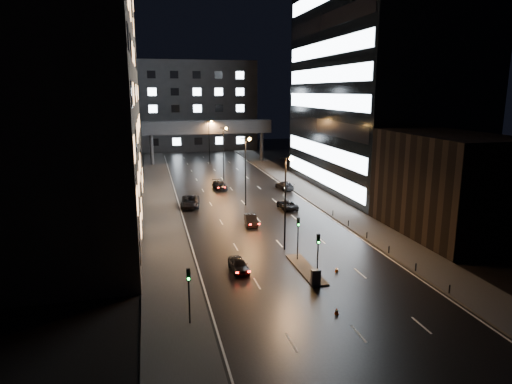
# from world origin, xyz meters

# --- Properties ---
(ground) EXTENTS (160.00, 160.00, 0.00)m
(ground) POSITION_xyz_m (0.00, 40.00, 0.00)
(ground) COLOR black
(ground) RESTS_ON ground
(sidewalk_left) EXTENTS (5.00, 110.00, 0.15)m
(sidewalk_left) POSITION_xyz_m (-12.50, 35.00, 0.07)
(sidewalk_left) COLOR #383533
(sidewalk_left) RESTS_ON ground
(sidewalk_right) EXTENTS (5.00, 110.00, 0.15)m
(sidewalk_right) POSITION_xyz_m (12.50, 35.00, 0.07)
(sidewalk_right) COLOR #383533
(sidewalk_right) RESTS_ON ground
(building_left) EXTENTS (15.00, 48.00, 40.00)m
(building_left) POSITION_xyz_m (-22.50, 24.00, 20.00)
(building_left) COLOR #2D2319
(building_left) RESTS_ON ground
(building_right_low) EXTENTS (10.00, 18.00, 12.00)m
(building_right_low) POSITION_xyz_m (20.00, 9.00, 6.00)
(building_right_low) COLOR black
(building_right_low) RESTS_ON ground
(building_right_glass) EXTENTS (20.00, 36.00, 45.00)m
(building_right_glass) POSITION_xyz_m (25.00, 36.00, 22.50)
(building_right_glass) COLOR black
(building_right_glass) RESTS_ON ground
(building_far) EXTENTS (34.00, 14.00, 25.00)m
(building_far) POSITION_xyz_m (0.00, 98.00, 12.50)
(building_far) COLOR #333335
(building_far) RESTS_ON ground
(skybridge) EXTENTS (30.00, 3.00, 10.00)m
(skybridge) POSITION_xyz_m (0.00, 70.00, 8.34)
(skybridge) COLOR #333335
(skybridge) RESTS_ON ground
(median_island) EXTENTS (1.60, 8.00, 0.15)m
(median_island) POSITION_xyz_m (0.30, 2.00, 0.07)
(median_island) COLOR #383533
(median_island) RESTS_ON ground
(traffic_signal_near) EXTENTS (0.28, 0.34, 4.40)m
(traffic_signal_near) POSITION_xyz_m (0.30, 4.49, 3.09)
(traffic_signal_near) COLOR black
(traffic_signal_near) RESTS_ON median_island
(traffic_signal_far) EXTENTS (0.28, 0.34, 4.40)m
(traffic_signal_far) POSITION_xyz_m (0.30, -1.01, 3.09)
(traffic_signal_far) COLOR black
(traffic_signal_far) RESTS_ON median_island
(traffic_signal_corner) EXTENTS (0.28, 0.34, 4.40)m
(traffic_signal_corner) POSITION_xyz_m (-11.50, -6.01, 2.94)
(traffic_signal_corner) COLOR black
(traffic_signal_corner) RESTS_ON ground
(bollard_row) EXTENTS (0.12, 25.12, 0.90)m
(bollard_row) POSITION_xyz_m (10.20, 6.50, 0.45)
(bollard_row) COLOR black
(bollard_row) RESTS_ON ground
(streetlight_near) EXTENTS (1.45, 0.50, 10.15)m
(streetlight_near) POSITION_xyz_m (0.16, 8.00, 6.50)
(streetlight_near) COLOR black
(streetlight_near) RESTS_ON ground
(streetlight_mid_a) EXTENTS (1.45, 0.50, 10.15)m
(streetlight_mid_a) POSITION_xyz_m (0.16, 28.00, 6.50)
(streetlight_mid_a) COLOR black
(streetlight_mid_a) RESTS_ON ground
(streetlight_mid_b) EXTENTS (1.45, 0.50, 10.15)m
(streetlight_mid_b) POSITION_xyz_m (0.16, 48.00, 6.50)
(streetlight_mid_b) COLOR black
(streetlight_mid_b) RESTS_ON ground
(streetlight_far) EXTENTS (1.45, 0.50, 10.15)m
(streetlight_far) POSITION_xyz_m (0.16, 68.00, 6.50)
(streetlight_far) COLOR black
(streetlight_far) RESTS_ON ground
(car_away_a) EXTENTS (1.73, 3.85, 1.29)m
(car_away_a) POSITION_xyz_m (-6.01, 3.23, 0.64)
(car_away_a) COLOR black
(car_away_a) RESTS_ON ground
(car_away_b) EXTENTS (1.81, 4.15, 1.33)m
(car_away_b) POSITION_xyz_m (-1.50, 17.79, 0.66)
(car_away_b) COLOR black
(car_away_b) RESTS_ON ground
(car_away_c) EXTENTS (3.31, 5.97, 1.58)m
(car_away_c) POSITION_xyz_m (-8.16, 29.10, 0.79)
(car_away_c) COLOR black
(car_away_c) RESTS_ON ground
(car_away_d) EXTENTS (2.31, 4.97, 1.40)m
(car_away_d) POSITION_xyz_m (-2.00, 40.29, 0.70)
(car_away_d) COLOR black
(car_away_d) RESTS_ON ground
(car_toward_a) EXTENTS (2.35, 4.76, 1.30)m
(car_toward_a) POSITION_xyz_m (5.41, 24.51, 0.65)
(car_toward_a) COLOR black
(car_toward_a) RESTS_ON ground
(car_toward_b) EXTENTS (2.52, 4.99, 1.39)m
(car_toward_b) POSITION_xyz_m (9.00, 37.66, 0.69)
(car_toward_b) COLOR black
(car_toward_b) RESTS_ON ground
(utility_cabinet) EXTENTS (0.82, 0.48, 1.37)m
(utility_cabinet) POSITION_xyz_m (-0.10, -1.70, 0.84)
(utility_cabinet) COLOR #4E4F51
(utility_cabinet) RESTS_ON median_island
(cone_a) EXTENTS (0.46, 0.46, 0.52)m
(cone_a) POSITION_xyz_m (-0.35, -6.94, 0.26)
(cone_a) COLOR #FF4C0D
(cone_a) RESTS_ON ground
(cone_b) EXTENTS (0.48, 0.48, 0.45)m
(cone_b) POSITION_xyz_m (3.00, 0.88, 0.23)
(cone_b) COLOR #DA530B
(cone_b) RESTS_ON ground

